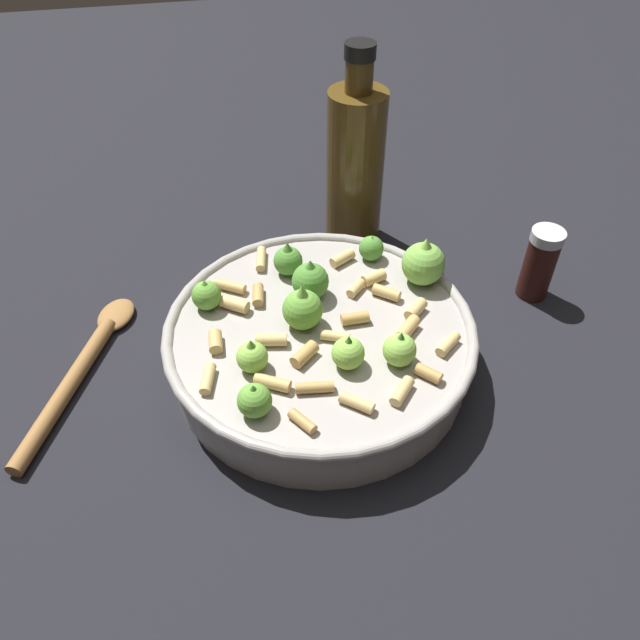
{
  "coord_description": "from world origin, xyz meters",
  "views": [
    {
      "loc": [
        0.42,
        -0.08,
        0.47
      ],
      "look_at": [
        0.0,
        0.0,
        0.06
      ],
      "focal_mm": 34.8,
      "sensor_mm": 36.0,
      "label": 1
    }
  ],
  "objects_px": {
    "pepper_shaker": "(540,263)",
    "olive_oil_bottle": "(355,165)",
    "cooking_pan": "(321,340)",
    "wooden_spoon": "(84,364)"
  },
  "relations": [
    {
      "from": "olive_oil_bottle",
      "to": "pepper_shaker",
      "type": "bearing_deg",
      "value": 49.04
    },
    {
      "from": "pepper_shaker",
      "to": "olive_oil_bottle",
      "type": "xyz_separation_m",
      "value": [
        -0.15,
        -0.17,
        0.06
      ]
    },
    {
      "from": "pepper_shaker",
      "to": "wooden_spoon",
      "type": "xyz_separation_m",
      "value": [
        0.02,
        -0.49,
        -0.04
      ]
    },
    {
      "from": "cooking_pan",
      "to": "olive_oil_bottle",
      "type": "bearing_deg",
      "value": 158.17
    },
    {
      "from": "cooking_pan",
      "to": "olive_oil_bottle",
      "type": "distance_m",
      "value": 0.23
    },
    {
      "from": "cooking_pan",
      "to": "wooden_spoon",
      "type": "bearing_deg",
      "value": -99.63
    },
    {
      "from": "olive_oil_bottle",
      "to": "wooden_spoon",
      "type": "bearing_deg",
      "value": -62.13
    },
    {
      "from": "pepper_shaker",
      "to": "olive_oil_bottle",
      "type": "relative_size",
      "value": 0.36
    },
    {
      "from": "cooking_pan",
      "to": "pepper_shaker",
      "type": "relative_size",
      "value": 3.51
    },
    {
      "from": "pepper_shaker",
      "to": "cooking_pan",
      "type": "bearing_deg",
      "value": -77.36
    }
  ]
}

